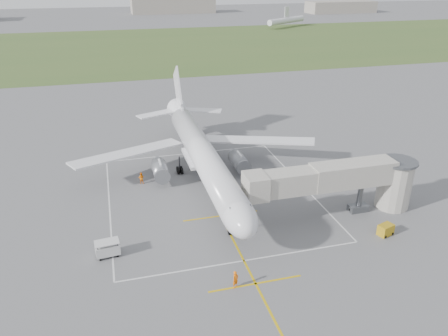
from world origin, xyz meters
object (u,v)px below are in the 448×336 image
object	(u,v)px
airliner	(202,154)
ramp_worker_wing	(141,178)
jet_bridge	(347,181)
gpu_unit	(386,230)
baggage_cart	(108,249)
ramp_worker_nose	(236,279)

from	to	relation	value
airliner	ramp_worker_wing	xyz separation A→B (m)	(-9.10, 1.63, -3.52)
jet_bridge	ramp_worker_wing	distance (m)	29.72
jet_bridge	ramp_worker_wing	bearing A→B (deg)	147.38
jet_bridge	airliner	bearing A→B (deg)	137.81
gpu_unit	ramp_worker_wing	world-z (taller)	ramp_worker_wing
airliner	baggage_cart	size ratio (longest dim) A/B	16.70
airliner	ramp_worker_wing	distance (m)	9.89
ramp_worker_nose	ramp_worker_wing	xyz separation A→B (m)	(-6.95, 26.35, -0.08)
gpu_unit	baggage_cart	size ratio (longest dim) A/B	0.75
baggage_cart	ramp_worker_nose	size ratio (longest dim) A/B	1.46
jet_bridge	ramp_worker_wing	size ratio (longest dim) A/B	13.37
baggage_cart	ramp_worker_nose	distance (m)	15.17
airliner	baggage_cart	distance (m)	21.72
ramp_worker_nose	ramp_worker_wing	world-z (taller)	ramp_worker_nose
gpu_unit	airliner	bearing A→B (deg)	114.63
airliner	gpu_unit	distance (m)	27.42
jet_bridge	ramp_worker_nose	xyz separation A→B (m)	(-17.87, -10.46, -3.79)
airliner	jet_bridge	distance (m)	21.22
baggage_cart	ramp_worker_wing	size ratio (longest dim) A/B	1.60
gpu_unit	ramp_worker_wing	bearing A→B (deg)	123.99
ramp_worker_wing	ramp_worker_nose	bearing A→B (deg)	121.56
airliner	ramp_worker_nose	xyz separation A→B (m)	(-2.15, -24.71, -3.43)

